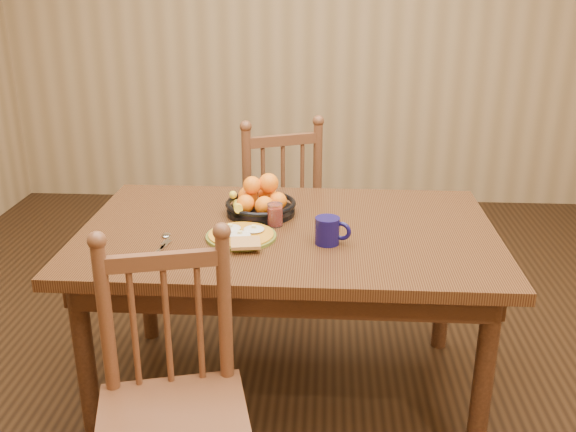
# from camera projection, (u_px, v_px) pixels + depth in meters

# --- Properties ---
(room) EXTENTS (4.52, 5.02, 2.72)m
(room) POSITION_uv_depth(u_px,v_px,m) (288.00, 71.00, 2.27)
(room) COLOR black
(room) RESTS_ON ground
(dining_table) EXTENTS (1.60, 1.00, 0.75)m
(dining_table) POSITION_uv_depth(u_px,v_px,m) (288.00, 248.00, 2.52)
(dining_table) COLOR black
(dining_table) RESTS_ON ground
(chair_far) EXTENTS (0.58, 0.57, 1.00)m
(chair_far) POSITION_uv_depth(u_px,v_px,m) (274.00, 213.00, 3.40)
(chair_far) COLOR #4F2F17
(chair_far) RESTS_ON ground
(chair_near) EXTENTS (0.53, 0.51, 0.96)m
(chair_near) POSITION_uv_depth(u_px,v_px,m) (172.00, 408.00, 1.90)
(chair_near) COLOR #4F2F17
(chair_near) RESTS_ON ground
(breakfast_plate) EXTENTS (0.26, 0.29, 0.04)m
(breakfast_plate) POSITION_uv_depth(u_px,v_px,m) (241.00, 235.00, 2.38)
(breakfast_plate) COLOR #59601E
(breakfast_plate) RESTS_ON dining_table
(fork) EXTENTS (0.05, 0.18, 0.00)m
(fork) POSITION_uv_depth(u_px,v_px,m) (160.00, 249.00, 2.29)
(fork) COLOR silver
(fork) RESTS_ON dining_table
(spoon) EXTENTS (0.04, 0.16, 0.01)m
(spoon) POSITION_uv_depth(u_px,v_px,m) (166.00, 238.00, 2.38)
(spoon) COLOR silver
(spoon) RESTS_ON dining_table
(coffee_mug) EXTENTS (0.13, 0.09, 0.10)m
(coffee_mug) POSITION_uv_depth(u_px,v_px,m) (329.00, 230.00, 2.33)
(coffee_mug) COLOR #0E0A39
(coffee_mug) RESTS_ON dining_table
(juice_glass) EXTENTS (0.06, 0.06, 0.09)m
(juice_glass) POSITION_uv_depth(u_px,v_px,m) (275.00, 215.00, 2.50)
(juice_glass) COLOR silver
(juice_glass) RESTS_ON dining_table
(fruit_bowl) EXTENTS (0.29, 0.29, 0.17)m
(fruit_bowl) POSITION_uv_depth(u_px,v_px,m) (260.00, 202.00, 2.62)
(fruit_bowl) COLOR black
(fruit_bowl) RESTS_ON dining_table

